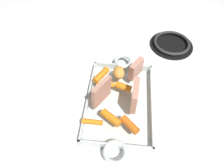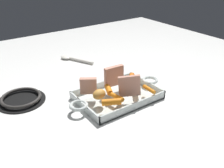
{
  "view_description": "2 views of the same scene",
  "coord_description": "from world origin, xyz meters",
  "px_view_note": "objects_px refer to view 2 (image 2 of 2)",
  "views": [
    {
      "loc": [
        0.34,
        0.01,
        0.55
      ],
      "look_at": [
        -0.03,
        -0.03,
        0.07
      ],
      "focal_mm": 30.54,
      "sensor_mm": 36.0,
      "label": 1
    },
    {
      "loc": [
        -0.5,
        -0.67,
        0.5
      ],
      "look_at": [
        -0.03,
        0.0,
        0.07
      ],
      "focal_mm": 39.56,
      "sensor_mm": 36.0,
      "label": 2
    }
  ],
  "objects_px": {
    "roast_slice_thin": "(114,76)",
    "stove_burner_rear": "(21,99)",
    "baby_carrot_southwest": "(111,102)",
    "potato_golden_large": "(99,94)",
    "roasting_dish": "(118,96)",
    "serving_spoon": "(72,59)",
    "roast_slice_outer": "(88,86)",
    "baby_carrot_northeast": "(137,84)",
    "baby_carrot_short": "(131,78)",
    "baby_carrot_center_left": "(109,90)",
    "baby_carrot_long": "(149,89)",
    "roast_slice_thick": "(129,86)",
    "baby_carrot_northwest": "(117,97)"
  },
  "relations": [
    {
      "from": "roasting_dish",
      "to": "baby_carrot_long",
      "type": "height_order",
      "value": "baby_carrot_long"
    },
    {
      "from": "roast_slice_outer",
      "to": "potato_golden_large",
      "type": "relative_size",
      "value": 1.17
    },
    {
      "from": "roasting_dish",
      "to": "baby_carrot_southwest",
      "type": "distance_m",
      "value": 0.11
    },
    {
      "from": "baby_carrot_long",
      "to": "roast_slice_thick",
      "type": "bearing_deg",
      "value": 168.37
    },
    {
      "from": "roast_slice_thick",
      "to": "roast_slice_thin",
      "type": "height_order",
      "value": "roast_slice_thick"
    },
    {
      "from": "baby_carrot_long",
      "to": "serving_spoon",
      "type": "height_order",
      "value": "baby_carrot_long"
    },
    {
      "from": "stove_burner_rear",
      "to": "roasting_dish",
      "type": "bearing_deg",
      "value": -32.17
    },
    {
      "from": "baby_carrot_center_left",
      "to": "stove_burner_rear",
      "type": "height_order",
      "value": "baby_carrot_center_left"
    },
    {
      "from": "potato_golden_large",
      "to": "roasting_dish",
      "type": "bearing_deg",
      "value": 7.16
    },
    {
      "from": "baby_carrot_northeast",
      "to": "baby_carrot_short",
      "type": "xyz_separation_m",
      "value": [
        0.02,
        0.06,
        -0.0
      ]
    },
    {
      "from": "baby_carrot_southwest",
      "to": "potato_golden_large",
      "type": "xyz_separation_m",
      "value": [
        -0.01,
        0.06,
        0.01
      ]
    },
    {
      "from": "roast_slice_thick",
      "to": "potato_golden_large",
      "type": "height_order",
      "value": "roast_slice_thick"
    },
    {
      "from": "baby_carrot_southwest",
      "to": "potato_golden_large",
      "type": "relative_size",
      "value": 1.27
    },
    {
      "from": "roast_slice_thick",
      "to": "roast_slice_outer",
      "type": "distance_m",
      "value": 0.15
    },
    {
      "from": "roast_slice_outer",
      "to": "baby_carrot_long",
      "type": "height_order",
      "value": "roast_slice_outer"
    },
    {
      "from": "baby_carrot_northeast",
      "to": "baby_carrot_long",
      "type": "relative_size",
      "value": 1.06
    },
    {
      "from": "roasting_dish",
      "to": "stove_burner_rear",
      "type": "relative_size",
      "value": 2.25
    },
    {
      "from": "roast_slice_outer",
      "to": "roast_slice_thin",
      "type": "relative_size",
      "value": 0.77
    },
    {
      "from": "baby_carrot_center_left",
      "to": "stove_burner_rear",
      "type": "relative_size",
      "value": 0.29
    },
    {
      "from": "baby_carrot_long",
      "to": "baby_carrot_center_left",
      "type": "xyz_separation_m",
      "value": [
        -0.13,
        0.08,
        0.0
      ]
    },
    {
      "from": "baby_carrot_center_left",
      "to": "baby_carrot_northeast",
      "type": "bearing_deg",
      "value": -13.69
    },
    {
      "from": "stove_burner_rear",
      "to": "serving_spoon",
      "type": "xyz_separation_m",
      "value": [
        0.36,
        0.27,
        -0.0
      ]
    },
    {
      "from": "roast_slice_thick",
      "to": "baby_carrot_long",
      "type": "relative_size",
      "value": 1.32
    },
    {
      "from": "roasting_dish",
      "to": "roast_slice_thin",
      "type": "height_order",
      "value": "roast_slice_thin"
    },
    {
      "from": "roast_slice_outer",
      "to": "baby_carrot_northwest",
      "type": "bearing_deg",
      "value": -57.73
    },
    {
      "from": "serving_spoon",
      "to": "roast_slice_thick",
      "type": "bearing_deg",
      "value": 151.17
    },
    {
      "from": "baby_carrot_southwest",
      "to": "roast_slice_thick",
      "type": "bearing_deg",
      "value": 9.33
    },
    {
      "from": "roast_slice_thin",
      "to": "stove_burner_rear",
      "type": "height_order",
      "value": "roast_slice_thin"
    },
    {
      "from": "baby_carrot_center_left",
      "to": "roasting_dish",
      "type": "bearing_deg",
      "value": -11.97
    },
    {
      "from": "baby_carrot_long",
      "to": "baby_carrot_center_left",
      "type": "height_order",
      "value": "baby_carrot_center_left"
    },
    {
      "from": "roasting_dish",
      "to": "roast_slice_thick",
      "type": "xyz_separation_m",
      "value": [
        0.01,
        -0.06,
        0.07
      ]
    },
    {
      "from": "roast_slice_thin",
      "to": "baby_carrot_long",
      "type": "distance_m",
      "value": 0.15
    },
    {
      "from": "roast_slice_thin",
      "to": "potato_golden_large",
      "type": "xyz_separation_m",
      "value": [
        -0.11,
        -0.06,
        -0.02
      ]
    },
    {
      "from": "baby_carrot_northeast",
      "to": "stove_burner_rear",
      "type": "bearing_deg",
      "value": 151.01
    },
    {
      "from": "roast_slice_thin",
      "to": "baby_carrot_long",
      "type": "relative_size",
      "value": 1.32
    },
    {
      "from": "serving_spoon",
      "to": "roasting_dish",
      "type": "bearing_deg",
      "value": 149.4
    },
    {
      "from": "roasting_dish",
      "to": "baby_carrot_long",
      "type": "distance_m",
      "value": 0.13
    },
    {
      "from": "roast_slice_thick",
      "to": "baby_carrot_northeast",
      "type": "height_order",
      "value": "roast_slice_thick"
    },
    {
      "from": "baby_carrot_long",
      "to": "stove_burner_rear",
      "type": "bearing_deg",
      "value": 146.54
    },
    {
      "from": "roast_slice_thick",
      "to": "serving_spoon",
      "type": "xyz_separation_m",
      "value": [
        0.03,
        0.52,
        -0.07
      ]
    },
    {
      "from": "roast_slice_outer",
      "to": "baby_carrot_northeast",
      "type": "xyz_separation_m",
      "value": [
        0.18,
        -0.07,
        -0.02
      ]
    },
    {
      "from": "baby_carrot_short",
      "to": "baby_carrot_long",
      "type": "distance_m",
      "value": 0.11
    },
    {
      "from": "roast_slice_thin",
      "to": "stove_burner_rear",
      "type": "distance_m",
      "value": 0.37
    },
    {
      "from": "roasting_dish",
      "to": "serving_spoon",
      "type": "height_order",
      "value": "roasting_dish"
    },
    {
      "from": "roast_slice_outer",
      "to": "stove_burner_rear",
      "type": "xyz_separation_m",
      "value": [
        -0.21,
        0.15,
        -0.06
      ]
    },
    {
      "from": "roast_slice_outer",
      "to": "baby_carrot_short",
      "type": "xyz_separation_m",
      "value": [
        0.2,
        -0.01,
        -0.02
      ]
    },
    {
      "from": "baby_carrot_long",
      "to": "baby_carrot_center_left",
      "type": "distance_m",
      "value": 0.16
    },
    {
      "from": "stove_burner_rear",
      "to": "baby_carrot_short",
      "type": "bearing_deg",
      "value": -21.65
    },
    {
      "from": "stove_burner_rear",
      "to": "serving_spoon",
      "type": "distance_m",
      "value": 0.44
    },
    {
      "from": "potato_golden_large",
      "to": "serving_spoon",
      "type": "distance_m",
      "value": 0.5
    }
  ]
}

